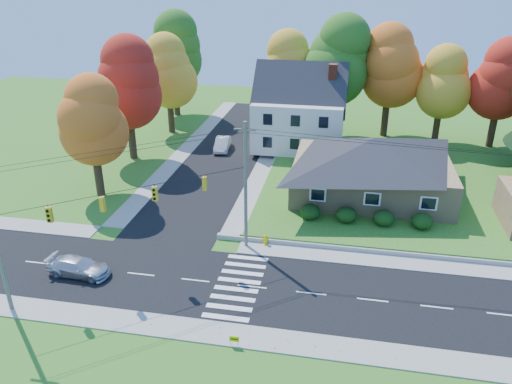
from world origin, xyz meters
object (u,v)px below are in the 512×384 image
white_car (222,144)px  fire_hydrant (266,240)px  ranch_house (372,165)px  silver_sedan (79,267)px

white_car → fire_hydrant: white_car is taller
ranch_house → silver_sedan: 26.43m
ranch_house → fire_hydrant: ranch_house is taller
ranch_house → silver_sedan: bearing=-140.1°
ranch_house → white_car: (-16.76, 10.35, -2.52)m
ranch_house → fire_hydrant: bearing=-128.0°
silver_sedan → white_car: (3.43, 27.21, 0.08)m
silver_sedan → ranch_house: bearing=-47.2°
fire_hydrant → silver_sedan: bearing=-151.7°
ranch_house → silver_sedan: size_ratio=3.27×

